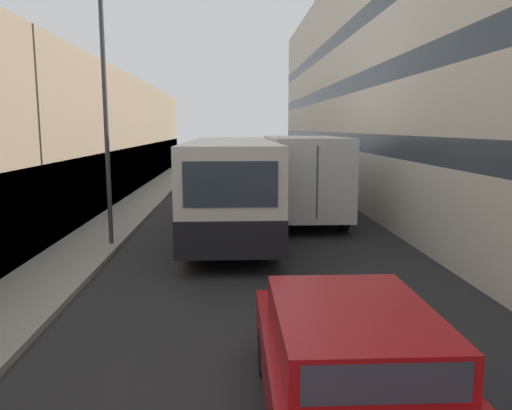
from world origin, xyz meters
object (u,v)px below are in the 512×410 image
Objects in this scene: car_hatchback at (354,369)px; bus at (231,184)px; box_truck at (301,174)px; street_lamp at (102,45)px; panel_van at (217,169)px.

bus is (-1.32, 10.34, 0.83)m from car_hatchback.
car_hatchback is 12.89m from box_truck.
street_lamp is (-5.74, -4.33, 3.71)m from box_truck.
bus is 1.33× the size of box_truck.
street_lamp reaches higher than box_truck.
panel_van is at bearing 112.92° from box_truck.
car_hatchback is at bearing -61.67° from street_lamp.
box_truck reaches higher than bus.
bus is 5.33m from street_lamp.
street_lamp is (-4.57, 8.48, 4.62)m from car_hatchback.
panel_van is at bearing 95.77° from car_hatchback.
car_hatchback is 0.58× the size of box_truck.
street_lamp is at bearing -101.81° from panel_van.
bus is at bearing -135.20° from box_truck.
bus is 2.09× the size of panel_van.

